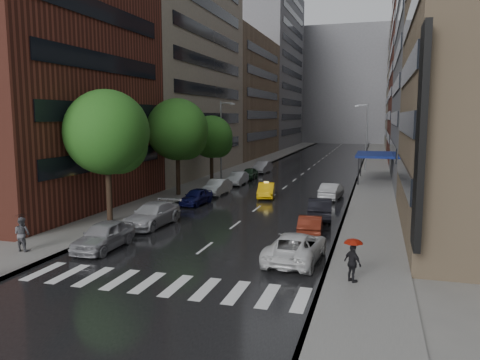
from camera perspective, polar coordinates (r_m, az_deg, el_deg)
name	(u,v)px	position (r m, az deg, el deg)	size (l,w,h in m)	color
ground	(176,270)	(23.55, -7.81, -10.82)	(220.00, 220.00, 0.00)	gray
road	(313,166)	(71.32, 8.84, 1.67)	(14.00, 140.00, 0.01)	black
sidewalk_left	(255,164)	(73.03, 1.83, 1.95)	(4.00, 140.00, 0.15)	gray
sidewalk_right	(375,168)	(70.71, 16.09, 1.46)	(4.00, 140.00, 0.15)	gray
crosswalk	(162,284)	(21.76, -9.52, -12.41)	(13.15, 2.80, 0.01)	silver
buildings_left	(235,67)	(83.18, -0.67, 13.65)	(8.00, 108.00, 38.00)	maroon
buildings_right	(420,66)	(77.61, 21.10, 12.85)	(8.05, 109.10, 36.00)	#937A5B
building_far	(346,86)	(138.89, 12.78, 11.10)	(40.00, 14.00, 32.00)	slate
tree_near	(107,132)	(33.47, -15.94, 5.60)	(5.85, 5.85, 9.32)	#382619
tree_mid	(177,130)	(43.92, -7.65, 6.11)	(5.73, 5.73, 9.14)	#382619
tree_far	(211,137)	(52.55, -3.51, 5.26)	(4.76, 4.76, 7.59)	#382619
taxi	(266,190)	(43.34, 3.22, -1.26)	(1.44, 4.14, 1.36)	#E7AA0C
parked_cars_left	(207,191)	(42.43, -4.04, -1.38)	(2.51, 42.71, 1.59)	gray
parked_cars_right	(314,218)	(31.68, 9.05, -4.59)	(2.87, 24.37, 1.56)	silver
ped_black_umbrella	(22,229)	(28.29, -25.06, -5.43)	(0.96, 0.98, 2.09)	#505055
ped_red_umbrella	(353,256)	(21.56, 13.60, -9.04)	(1.02, 1.02, 2.01)	black
street_lamp_left	(222,139)	(53.17, -2.26, 4.98)	(1.74, 0.22, 9.00)	gray
street_lamp_right	(366,136)	(65.39, 15.09, 5.24)	(1.74, 0.22, 9.00)	gray
awning	(374,155)	(55.49, 16.08, 2.98)	(4.00, 8.00, 3.12)	navy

